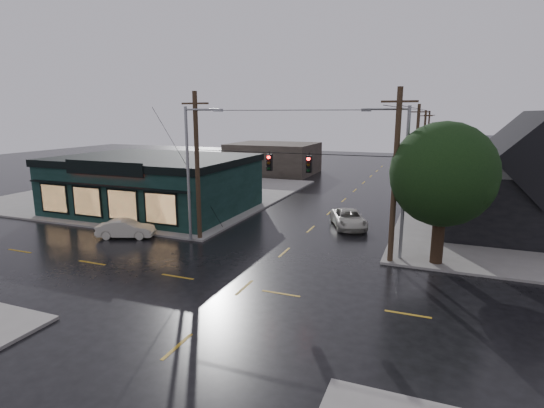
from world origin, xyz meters
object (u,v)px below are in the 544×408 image
at_px(utility_pole_ne, 390,263).
at_px(suv_silver, 349,219).
at_px(corner_tree, 443,175).
at_px(sedan_cream, 126,229).
at_px(utility_pole_nw, 200,239).

relative_size(utility_pole_ne, suv_silver, 2.07).
relative_size(corner_tree, sedan_cream, 2.06).
bearing_deg(suv_silver, corner_tree, -67.66).
xyz_separation_m(utility_pole_nw, utility_pole_ne, (13.00, 0.00, 0.00)).
bearing_deg(utility_pole_nw, sedan_cream, -163.56).
height_order(utility_pole_nw, suv_silver, utility_pole_nw).
height_order(corner_tree, suv_silver, corner_tree).
xyz_separation_m(corner_tree, utility_pole_ne, (-2.54, -0.64, -5.34)).
relative_size(utility_pole_nw, utility_pole_ne, 1.00).
distance_m(utility_pole_ne, suv_silver, 8.17).
bearing_deg(corner_tree, utility_pole_nw, -177.63).
xyz_separation_m(utility_pole_nw, suv_silver, (9.06, 7.13, 0.68)).
bearing_deg(utility_pole_ne, corner_tree, 14.19).
bearing_deg(suv_silver, utility_pole_nw, -164.45).
relative_size(corner_tree, utility_pole_nw, 0.81).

